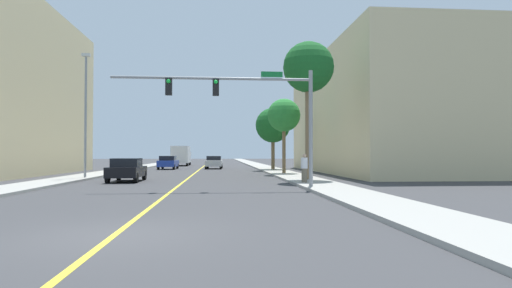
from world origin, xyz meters
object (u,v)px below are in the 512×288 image
object	(u,v)px
traffic_signal_mast	(249,100)
delivery_truck	(181,155)
palm_near	(308,69)
car_blue	(168,162)
palm_mid	(284,116)
street_lamp	(86,109)
car_silver	(214,162)
car_black	(127,170)
pedestrian	(304,168)
palm_far	(273,126)

from	to	relation	value
traffic_signal_mast	delivery_truck	distance (m)	43.26
palm_near	car_blue	distance (m)	25.81
traffic_signal_mast	palm_near	size ratio (longest dim) A/B	1.13
delivery_truck	palm_mid	bearing A→B (deg)	-68.40
car_blue	street_lamp	bearing A→B (deg)	-97.90
street_lamp	palm_near	xyz separation A→B (m)	(15.03, -3.29, 2.38)
car_silver	delivery_truck	bearing A→B (deg)	113.02
car_silver	car_black	distance (m)	23.14
street_lamp	palm_mid	distance (m)	15.71
car_silver	traffic_signal_mast	bearing A→B (deg)	-83.44
palm_mid	pedestrian	bearing A→B (deg)	-92.93
palm_near	traffic_signal_mast	bearing A→B (deg)	-126.68
traffic_signal_mast	street_lamp	xyz separation A→B (m)	(-10.76, 9.04, 0.42)
palm_near	delivery_truck	xyz separation A→B (m)	(-11.48, 36.82, -5.72)
car_blue	palm_near	bearing A→B (deg)	-59.90
palm_far	car_silver	distance (m)	9.53
delivery_truck	car_blue	bearing A→B (deg)	-90.74
traffic_signal_mast	palm_far	xyz separation A→B (m)	(4.14, 23.18, 0.29)
traffic_signal_mast	car_black	world-z (taller)	traffic_signal_mast
street_lamp	car_black	bearing A→B (deg)	-35.96
traffic_signal_mast	delivery_truck	world-z (taller)	traffic_signal_mast
palm_near	palm_mid	distance (m)	9.01
car_silver	car_black	bearing A→B (deg)	-100.76
traffic_signal_mast	pedestrian	bearing A→B (deg)	39.23
car_blue	traffic_signal_mast	bearing A→B (deg)	-72.86
street_lamp	car_silver	xyz separation A→B (m)	(8.62, 20.10, -4.12)
traffic_signal_mast	car_black	bearing A→B (deg)	138.26
car_blue	delivery_truck	bearing A→B (deg)	91.71
traffic_signal_mast	palm_mid	world-z (taller)	palm_mid
street_lamp	delivery_truck	bearing A→B (deg)	83.95
traffic_signal_mast	car_blue	world-z (taller)	traffic_signal_mast
palm_far	car_black	world-z (taller)	palm_far
palm_mid	delivery_truck	xyz separation A→B (m)	(-11.19, 28.10, -3.46)
car_black	pedestrian	xyz separation A→B (m)	(10.78, -3.83, 0.19)
pedestrian	traffic_signal_mast	bearing A→B (deg)	-71.90
delivery_truck	palm_far	bearing A→B (deg)	-59.78
car_silver	palm_far	bearing A→B (deg)	-41.13
car_silver	pedestrian	size ratio (longest dim) A/B	2.66
palm_near	delivery_truck	size ratio (longest dim) A/B	1.14
car_black	street_lamp	bearing A→B (deg)	143.54
car_silver	delivery_truck	distance (m)	14.37
palm_far	pedestrian	size ratio (longest dim) A/B	3.98
car_silver	car_black	xyz separation A→B (m)	(-5.25, -22.54, -0.00)
traffic_signal_mast	car_silver	size ratio (longest dim) A/B	2.32
palm_far	pedestrian	xyz separation A→B (m)	(-0.75, -20.41, -3.80)
palm_near	delivery_truck	distance (m)	38.99
car_blue	pedestrian	size ratio (longest dim) A/B	2.42
palm_far	palm_near	bearing A→B (deg)	-89.56
palm_near	palm_far	xyz separation A→B (m)	(-0.13, 17.44, -2.51)
palm_mid	car_black	distance (m)	14.47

